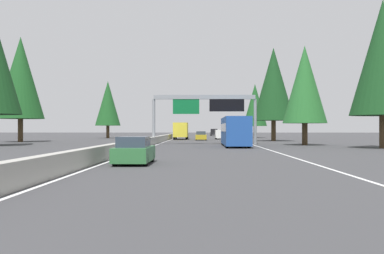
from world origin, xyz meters
The scene contains 18 objects.
ground_plane centered at (60.00, 0.00, 0.00)m, with size 320.00×320.00×0.00m, color #38383A.
median_barrier centered at (80.00, 0.30, 0.45)m, with size 180.00×0.56×0.90m, color #9E9B93.
shoulder_stripe_right centered at (70.00, -11.52, 0.01)m, with size 160.00×0.16×0.01m, color silver.
shoulder_stripe_median centered at (70.00, -0.25, 0.01)m, with size 160.00×0.16×0.01m, color silver.
sign_gantry_overhead centered at (50.64, -6.04, 4.76)m, with size 0.50×12.68×5.98m.
sedan_near_right centered at (20.28, -1.91, 0.68)m, with size 4.40×1.80×1.47m.
bus_distant_b centered at (44.51, -9.11, 1.72)m, with size 11.50×2.55×3.10m.
minivan_far_center centered at (77.28, -8.97, 0.95)m, with size 5.00×1.95×1.69m.
pickup_far_left centered at (119.92, -8.94, 0.91)m, with size 5.60×2.00×1.86m.
box_truck_distant_a centered at (76.15, -1.84, 1.61)m, with size 8.50×2.40×2.95m.
sedan_near_center centered at (70.44, -5.42, 0.68)m, with size 4.40×1.80×1.47m.
sedan_mid_center centered at (55.16, -9.22, 0.68)m, with size 4.40×1.80×1.47m.
conifer_right_near centered at (40.11, -23.13, 8.79)m, with size 6.36×6.36×14.45m.
conifer_right_mid centered at (48.13, -17.40, 6.98)m, with size 5.05×5.05×11.48m.
conifer_right_far centered at (65.81, -16.64, 8.79)m, with size 6.36×6.36×14.45m.
conifer_right_distant centered at (89.97, -16.65, 6.83)m, with size 4.94×4.94×11.24m.
conifer_left_mid centered at (60.26, 20.58, 9.23)m, with size 6.68×6.68×15.17m.
conifer_left_far centered at (86.32, 13.42, 7.00)m, with size 5.07×5.07×11.52m.
Camera 1 is at (-3.75, -5.54, 1.88)m, focal length 42.00 mm.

